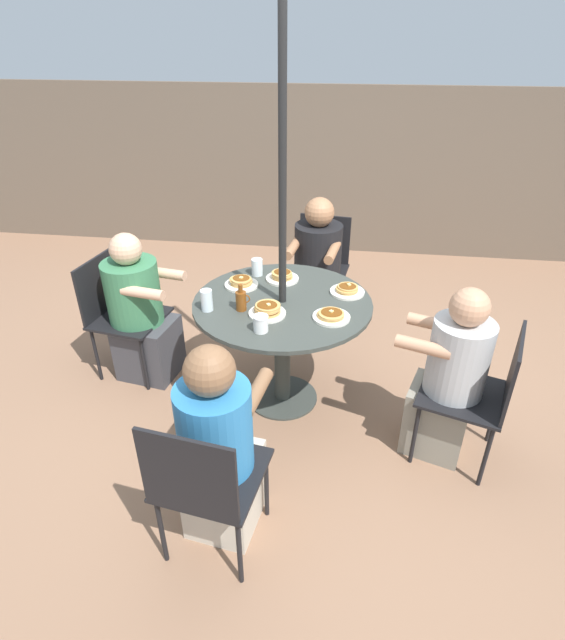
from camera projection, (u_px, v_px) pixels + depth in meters
name	position (u px, v px, depth m)	size (l,w,h in m)	color
ground_plane	(282.00, 398.00, 3.42)	(12.00, 12.00, 0.00)	#8C664C
back_fence	(317.00, 172.00, 5.29)	(10.00, 0.06, 1.71)	brown
patio_table	(282.00, 321.00, 3.11)	(1.10, 1.10, 0.76)	#383D38
umbrella_pole	(282.00, 237.00, 2.83)	(0.05, 0.05, 2.34)	black
patio_chair_north	(118.00, 309.00, 3.48)	(0.52, 0.52, 0.86)	black
diner_north	(140.00, 315.00, 3.44)	(0.53, 0.43, 1.07)	#3D3D42
patio_chair_east	(204.00, 480.00, 2.18)	(0.51, 0.51, 0.86)	black
diner_east	(219.00, 451.00, 2.32)	(0.40, 0.52, 1.09)	beige
patio_chair_south	(481.00, 390.00, 2.71)	(0.57, 0.57, 0.86)	black
diner_south	(448.00, 381.00, 2.78)	(0.52, 0.44, 1.08)	gray
patio_chair_west	(321.00, 262.00, 4.17)	(0.51, 0.51, 0.86)	black
diner_west	(316.00, 271.00, 4.03)	(0.43, 0.59, 1.09)	slate
pancake_plate_a	(347.00, 290.00, 3.12)	(0.22, 0.22, 0.06)	silver
pancake_plate_b	(267.00, 310.00, 2.88)	(0.22, 0.22, 0.08)	silver
pancake_plate_c	(241.00, 283.00, 3.20)	(0.22, 0.22, 0.07)	silver
pancake_plate_d	(282.00, 277.00, 3.28)	(0.22, 0.22, 0.07)	silver
pancake_plate_e	(331.00, 316.00, 2.85)	(0.22, 0.22, 0.05)	silver
syrup_bottle	(241.00, 300.00, 2.91)	(0.09, 0.06, 0.17)	brown
coffee_cup	(261.00, 324.00, 2.72)	(0.08, 0.08, 0.09)	white
drinking_glass_a	(257.00, 267.00, 3.33)	(0.07, 0.07, 0.11)	silver
drinking_glass_b	(207.00, 300.00, 2.91)	(0.07, 0.07, 0.13)	silver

